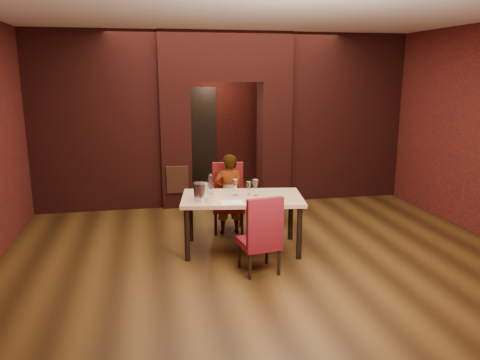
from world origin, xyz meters
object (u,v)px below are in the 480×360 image
(wine_glass_a, at_px, (235,188))
(person_seated, at_px, (229,194))
(wine_glass_b, at_px, (249,188))
(chair_far, at_px, (228,198))
(wine_bucket, at_px, (201,192))
(water_bottle, at_px, (211,184))
(wine_glass_c, at_px, (255,188))
(dining_table, at_px, (242,223))
(chair_near, at_px, (259,233))
(potted_plant, at_px, (274,210))

(wine_glass_a, bearing_deg, person_seated, 87.99)
(person_seated, distance_m, wine_glass_b, 0.70)
(chair_far, bearing_deg, wine_glass_b, -69.27)
(wine_glass_a, relative_size, wine_bucket, 0.95)
(wine_bucket, relative_size, water_bottle, 0.82)
(wine_bucket, bearing_deg, person_seated, 57.33)
(chair_far, distance_m, wine_glass_c, 0.94)
(dining_table, distance_m, water_bottle, 0.71)
(dining_table, relative_size, person_seated, 1.32)
(chair_far, height_order, person_seated, person_seated)
(wine_glass_c, distance_m, water_bottle, 0.63)
(wine_glass_a, bearing_deg, chair_near, -80.96)
(wine_glass_a, bearing_deg, wine_bucket, -162.32)
(wine_glass_b, xyz_separation_m, wine_glass_c, (0.07, -0.10, 0.02))
(wine_glass_b, height_order, potted_plant, wine_glass_b)
(dining_table, relative_size, wine_glass_b, 9.20)
(wine_glass_b, bearing_deg, chair_near, -94.24)
(dining_table, distance_m, chair_far, 0.84)
(chair_near, bearing_deg, wine_glass_b, -102.51)
(chair_near, relative_size, water_bottle, 3.42)
(person_seated, height_order, water_bottle, person_seated)
(wine_glass_c, bearing_deg, person_seated, 108.78)
(wine_bucket, bearing_deg, dining_table, 9.12)
(chair_near, height_order, wine_glass_b, chair_near)
(dining_table, bearing_deg, potted_plant, 62.97)
(water_bottle, bearing_deg, potted_plant, 35.73)
(potted_plant, bearing_deg, dining_table, -125.98)
(dining_table, xyz_separation_m, wine_glass_b, (0.12, 0.10, 0.48))
(wine_glass_c, bearing_deg, wine_bucket, -173.20)
(chair_near, relative_size, wine_bucket, 4.19)
(person_seated, relative_size, wine_glass_c, 5.48)
(dining_table, relative_size, chair_near, 1.65)
(wine_glass_a, xyz_separation_m, potted_plant, (0.84, 0.97, -0.67))
(dining_table, height_order, wine_bucket, wine_bucket)
(dining_table, bearing_deg, wine_glass_b, 48.94)
(chair_far, xyz_separation_m, wine_glass_b, (0.17, -0.73, 0.34))
(chair_near, relative_size, wine_glass_a, 4.39)
(potted_plant, bearing_deg, chair_far, -165.42)
(person_seated, bearing_deg, wine_glass_c, 109.39)
(wine_glass_a, distance_m, wine_glass_c, 0.28)
(chair_far, height_order, potted_plant, chair_far)
(wine_glass_a, distance_m, water_bottle, 0.35)
(wine_glass_c, xyz_separation_m, wine_bucket, (-0.77, -0.09, 0.01))
(potted_plant, bearing_deg, wine_glass_a, -130.76)
(chair_far, relative_size, wine_bucket, 4.44)
(water_bottle, bearing_deg, chair_near, -64.97)
(dining_table, distance_m, wine_bucket, 0.78)
(wine_glass_a, height_order, wine_glass_c, same)
(dining_table, bearing_deg, person_seated, 103.75)
(chair_far, xyz_separation_m, wine_glass_a, (-0.03, -0.76, 0.36))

